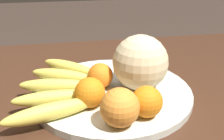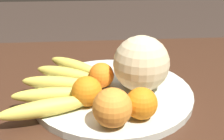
{
  "view_description": "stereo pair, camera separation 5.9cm",
  "coord_description": "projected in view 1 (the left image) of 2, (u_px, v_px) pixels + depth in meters",
  "views": [
    {
      "loc": [
        0.06,
        0.53,
        1.04
      ],
      "look_at": [
        -0.05,
        -0.03,
        0.79
      ],
      "focal_mm": 42.0,
      "sensor_mm": 36.0,
      "label": 1
    },
    {
      "loc": [
        -0.0,
        0.53,
        1.04
      ],
      "look_at": [
        -0.05,
        -0.03,
        0.79
      ],
      "focal_mm": 42.0,
      "sensor_mm": 36.0,
      "label": 2
    }
  ],
  "objects": [
    {
      "name": "orange_mid_center",
      "position": [
        147.0,
        102.0,
        0.52
      ],
      "size": [
        0.06,
        0.06,
        0.06
      ],
      "color": "orange",
      "rests_on": "fruit_bowl"
    },
    {
      "name": "orange_back_left",
      "position": [
        100.0,
        76.0,
        0.63
      ],
      "size": [
        0.06,
        0.06,
        0.06
      ],
      "color": "orange",
      "rests_on": "fruit_bowl"
    },
    {
      "name": "orange_front_left",
      "position": [
        90.0,
        92.0,
        0.55
      ],
      "size": [
        0.07,
        0.07,
        0.07
      ],
      "color": "orange",
      "rests_on": "fruit_bowl"
    },
    {
      "name": "kitchen_table",
      "position": [
        95.0,
        135.0,
        0.65
      ],
      "size": [
        1.42,
        0.94,
        0.73
      ],
      "color": "#3D2316",
      "rests_on": "ground_plane"
    },
    {
      "name": "melon",
      "position": [
        140.0,
        63.0,
        0.62
      ],
      "size": [
        0.13,
        0.13,
        0.13
      ],
      "color": "beige",
      "rests_on": "fruit_bowl"
    },
    {
      "name": "banana_bunch",
      "position": [
        60.0,
        86.0,
        0.61
      ],
      "size": [
        0.22,
        0.33,
        0.04
      ],
      "rotation": [
        0.0,
        0.0,
        6.06
      ],
      "color": "#473819",
      "rests_on": "fruit_bowl"
    },
    {
      "name": "fruit_bowl",
      "position": [
        112.0,
        91.0,
        0.64
      ],
      "size": [
        0.38,
        0.38,
        0.02
      ],
      "color": "beige",
      "rests_on": "kitchen_table"
    },
    {
      "name": "orange_front_right",
      "position": [
        120.0,
        107.0,
        0.49
      ],
      "size": [
        0.08,
        0.08,
        0.08
      ],
      "color": "orange",
      "rests_on": "fruit_bowl"
    }
  ]
}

